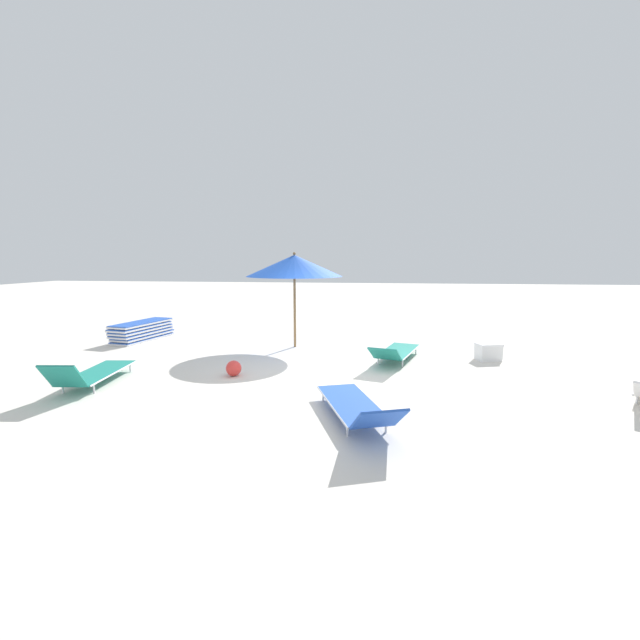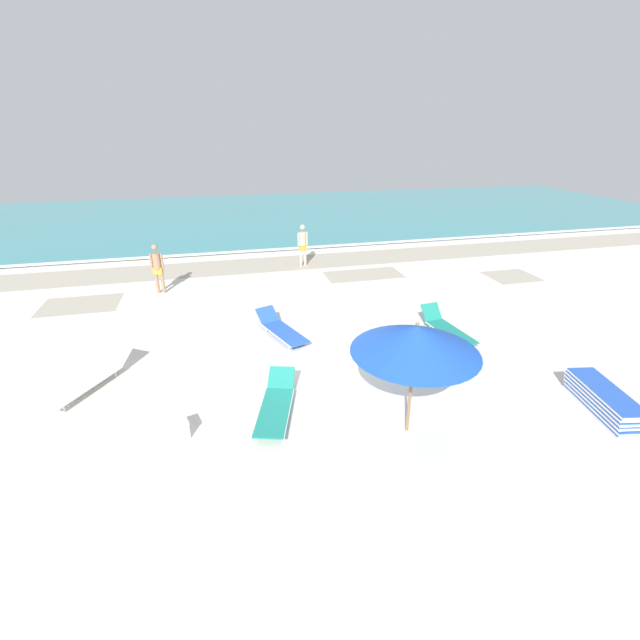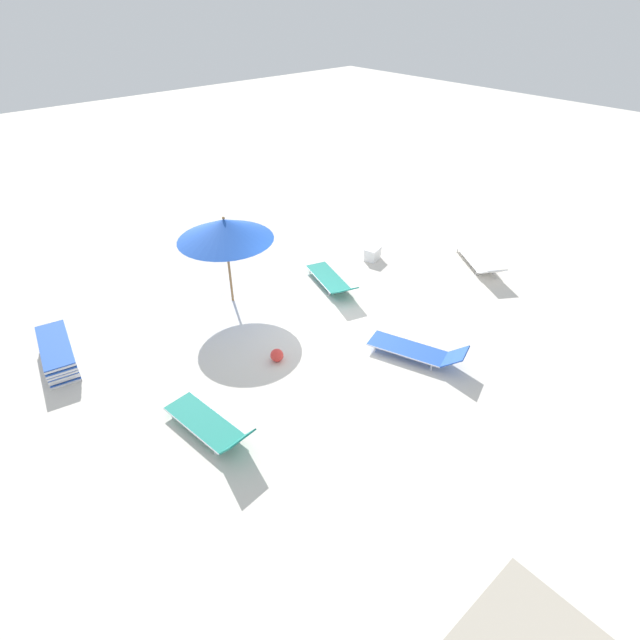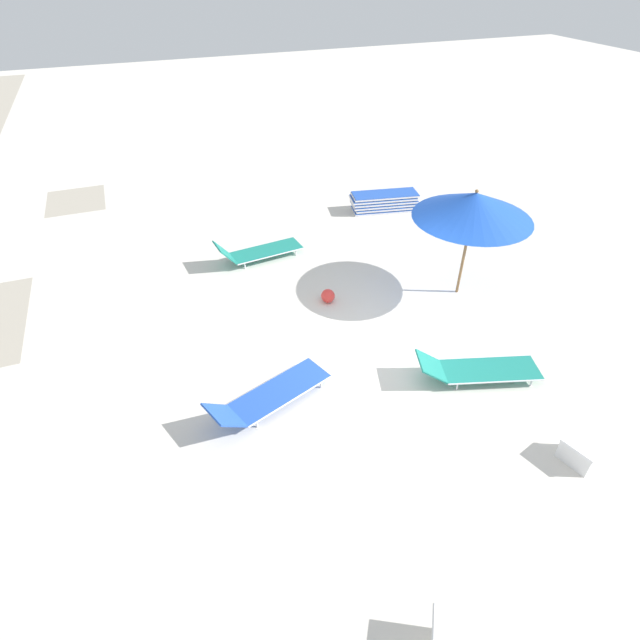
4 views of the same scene
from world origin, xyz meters
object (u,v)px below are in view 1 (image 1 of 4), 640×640
Objects in this scene: sun_lounger_beside_umbrella at (357,406)px; cooler_box at (488,352)px; sun_lounger_under_umbrella at (92,373)px; beach_ball at (234,368)px; sun_lounger_near_water_right at (395,352)px; lounger_stack at (142,331)px; beach_umbrella at (294,266)px.

cooler_box is at bearing -144.60° from sun_lounger_beside_umbrella.
sun_lounger_under_umbrella is 4.72m from sun_lounger_beside_umbrella.
sun_lounger_under_umbrella is 7.20× the size of beach_ball.
beach_ball is 5.40m from cooler_box.
sun_lounger_under_umbrella is 0.95× the size of sun_lounger_near_water_right.
lounger_stack is at bearing -60.49° from sun_lounger_beside_umbrella.
sun_lounger_beside_umbrella is 7.59× the size of beach_ball.
sun_lounger_beside_umbrella is 3.59m from sun_lounger_near_water_right.
sun_lounger_under_umbrella is at bearing 4.75° from cooler_box.
sun_lounger_under_umbrella is 5.82m from sun_lounger_near_water_right.
beach_ball is at bearing 149.90° from lounger_stack.
sun_lounger_beside_umbrella is at bearing 96.26° from sun_lounger_near_water_right.
sun_lounger_under_umbrella reaches higher than beach_ball.
lounger_stack is (4.25, -0.37, -1.75)m from beach_umbrella.
sun_lounger_beside_umbrella reaches higher than sun_lounger_near_water_right.
lounger_stack is 4.27m from sun_lounger_under_umbrella.
sun_lounger_near_water_right reaches higher than beach_ball.
beach_umbrella is at bearing -9.27° from sun_lounger_near_water_right.
beach_umbrella reaches higher than beach_ball.
cooler_box is (-4.40, 0.83, -1.81)m from beach_umbrella.
lounger_stack is at bearing -40.87° from beach_ball.
sun_lounger_beside_umbrella is (-1.74, 4.72, -1.78)m from beach_umbrella.
sun_lounger_under_umbrella is 2.40m from beach_ball.
lounger_stack reaches higher than beach_ball.
cooler_box is at bearing 169.26° from beach_umbrella.
sun_lounger_beside_umbrella is 1.00× the size of sun_lounger_near_water_right.
sun_lounger_under_umbrella is at bearing 42.15° from sun_lounger_near_water_right.
sun_lounger_near_water_right is 2.03m from cooler_box.
beach_umbrella is 5.33m from sun_lounger_beside_umbrella.
sun_lounger_near_water_right reaches higher than cooler_box.
cooler_box is (-2.66, -3.88, -0.02)m from sun_lounger_beside_umbrella.
lounger_stack is 4.77m from beach_ball.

